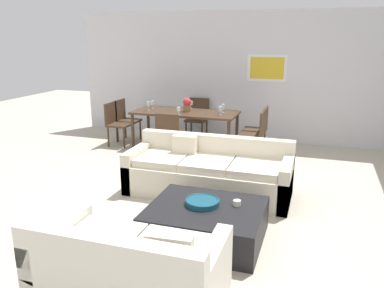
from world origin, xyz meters
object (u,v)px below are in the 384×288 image
Objects in this scene: dining_chair_right_far at (259,127)px; dining_chair_foot at (170,133)px; wine_glass_right_far at (223,107)px; wine_glass_left_far at (152,103)px; wine_glass_foot at (179,109)px; decorative_bowl at (202,202)px; dining_chair_left_far at (125,117)px; dining_chair_right_near at (256,131)px; dining_chair_head at (198,116)px; dining_table at (185,115)px; wine_glass_right_near at (220,109)px; dining_chair_left_near at (116,121)px; wine_glass_left_near at (148,104)px; loveseat_white at (130,271)px; sofa_beige at (209,174)px; coffee_table at (206,223)px; wine_glass_head at (191,103)px; candle_jar at (237,203)px; centerpiece_vase at (187,105)px.

dining_chair_right_far and dining_chair_foot have the same top height.
wine_glass_right_far is (-0.69, -0.09, 0.36)m from dining_chair_right_far.
dining_chair_right_far is 2.21m from wine_glass_left_far.
dining_chair_right_far is 1.59m from wine_glass_foot.
dining_chair_left_far is at bearing 128.54° from decorative_bowl.
dining_chair_right_near and dining_chair_head have the same top height.
dining_table is at bearing -7.72° from dining_chair_left_far.
wine_glass_right_near is (-0.69, 0.09, 0.36)m from dining_chair_right_near.
dining_chair_left_near is 5.04× the size of wine_glass_left_near.
wine_glass_right_far is at bearing -2.30° from dining_chair_left_far.
wine_glass_right_far is (-0.36, 4.70, 0.58)m from loveseat_white.
coffee_table is (0.33, -1.28, -0.10)m from sofa_beige.
wine_glass_right_near reaches higher than decorative_bowl.
wine_glass_right_far is 1.11× the size of wine_glass_head.
dining_chair_right_far is 0.84m from wine_glass_right_near.
wine_glass_right_near is (2.18, -0.30, 0.36)m from dining_chair_left_far.
wine_glass_foot is (1.44, -0.18, 0.35)m from dining_chair_left_near.
decorative_bowl is 0.44× the size of dining_chair_left_near.
wine_glass_head is at bearing 21.55° from dining_chair_left_near.
dining_chair_foot reaches higher than candle_jar.
decorative_bowl is 1.44× the size of centerpiece_vase.
wine_glass_left_near is (-0.74, -0.95, 0.37)m from dining_chair_head.
wine_glass_right_far reaches higher than wine_glass_left_far.
dining_chair_left_near is at bearing 180.00° from dining_chair_right_near.
wine_glass_left_near is (-2.47, 3.10, 0.46)m from candle_jar.
centerpiece_vase is at bearing -5.21° from wine_glass_left_far.
wine_glass_foot is at bearing -21.55° from dining_chair_left_far.
dining_table is at bearing -171.79° from wine_glass_right_far.
dining_table is 2.34× the size of dining_chair_head.
dining_chair_right_near is at bearing -2.30° from wine_glass_left_near.
dining_chair_right_near is (0.36, 1.89, 0.21)m from sofa_beige.
dining_chair_foot is at bearing -90.00° from dining_table.
dining_table is (-1.08, 2.08, 0.39)m from sofa_beige.
wine_glass_right_far is (-0.61, 3.42, 0.46)m from decorative_bowl.
loveseat_white is 10.17× the size of wine_glass_foot.
loveseat_white is 4.89m from wine_glass_left_near.
wine_glass_head is (0.74, 0.48, -0.01)m from wine_glass_left_near.
dining_chair_right_near is at bearing -9.34° from centerpiece_vase.
wine_glass_foot is at bearing -19.69° from wine_glass_left_near.
dining_chair_left_near is at bearing 120.04° from loveseat_white.
decorative_bowl is 4.48m from dining_chair_left_far.
wine_glass_head reaches higher than decorative_bowl.
loveseat_white is at bearing -114.21° from candle_jar.
dining_chair_left_far is at bearing 128.70° from coffee_table.
dining_chair_right_far is at bearing 0.00° from dining_chair_left_far.
dining_chair_left_far is at bearing 137.88° from sofa_beige.
dining_chair_right_far is (2.88, 0.00, 0.00)m from dining_chair_left_far.
wine_glass_foot is at bearing -32.87° from wine_glass_left_far.
dining_chair_left_near is at bearing -144.26° from dining_chair_head.
dining_table reaches higher than candle_jar.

